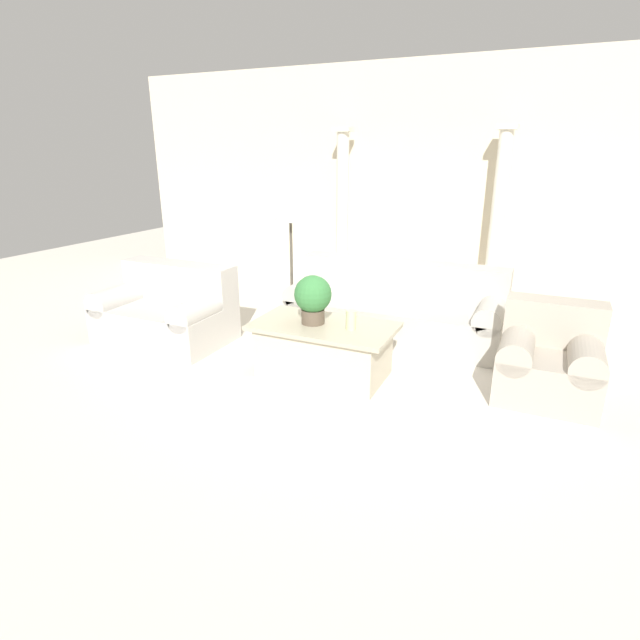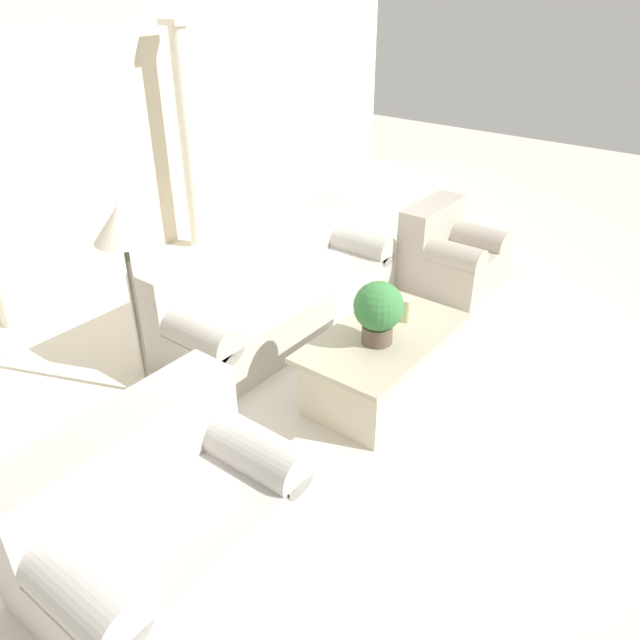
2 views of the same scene
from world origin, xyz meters
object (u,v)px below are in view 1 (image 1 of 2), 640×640
(loveseat, at_px, (168,310))
(floor_lamp, at_px, (291,217))
(coffee_table, at_px, (324,349))
(potted_plant, at_px, (313,297))
(sofa_long, at_px, (396,308))
(armchair, at_px, (549,358))

(loveseat, distance_m, floor_lamp, 1.77)
(coffee_table, xyz_separation_m, potted_plant, (-0.10, -0.01, 0.49))
(potted_plant, bearing_deg, sofa_long, 72.62)
(sofa_long, bearing_deg, floor_lamp, 177.55)
(sofa_long, xyz_separation_m, loveseat, (-2.25, -1.16, 0.01))
(loveseat, height_order, armchair, loveseat)
(loveseat, relative_size, potted_plant, 3.07)
(sofa_long, relative_size, coffee_table, 1.81)
(sofa_long, height_order, armchair, sofa_long)
(coffee_table, relative_size, floor_lamp, 0.89)
(potted_plant, relative_size, floor_lamp, 0.31)
(sofa_long, distance_m, loveseat, 2.53)
(sofa_long, bearing_deg, potted_plant, -107.38)
(coffee_table, relative_size, potted_plant, 2.90)
(sofa_long, distance_m, potted_plant, 1.43)
(floor_lamp, bearing_deg, coffee_table, -52.38)
(sofa_long, bearing_deg, coffee_table, -103.17)
(coffee_table, height_order, potted_plant, potted_plant)
(coffee_table, relative_size, armchair, 1.60)
(loveseat, bearing_deg, potted_plant, -4.44)
(potted_plant, distance_m, floor_lamp, 1.73)
(sofa_long, xyz_separation_m, armchair, (1.60, -0.84, 0.01))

